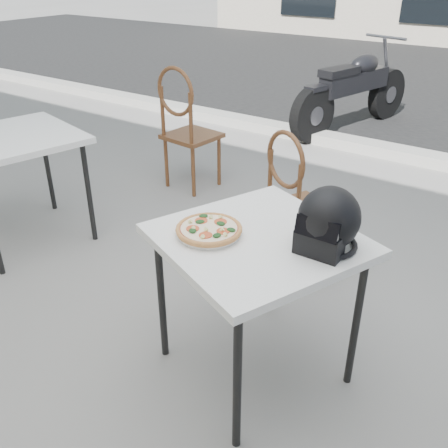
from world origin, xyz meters
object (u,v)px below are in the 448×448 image
Objects in this scene: pizza at (209,229)px; motorcycle at (354,92)px; plate at (209,233)px; cafe_table_side at (12,145)px; cafe_chair_side at (185,123)px; cafe_table_main at (258,250)px; helmet at (328,222)px; cafe_chair_main at (294,194)px.

pizza is 4.48m from motorcycle.
cafe_table_side reaches higher than plate.
motorcycle is (-1.00, 4.36, -0.34)m from plate.
plate is 0.27× the size of cafe_chair_side.
cafe_table_main is 3.58× the size of plate.
pizza is 0.29× the size of cafe_chair_side.
cafe_table_main is 0.36m from helmet.
pizza is 0.54m from helmet.
cafe_chair_side reaches higher than cafe_table_side.
helmet is at bearing -2.55° from cafe_table_side.
cafe_chair_side is at bearing 131.55° from plate.
helmet is at bearing 148.57° from cafe_chair_main.
helmet is (0.49, 0.20, 0.12)m from plate.
cafe_chair_side is (-2.04, 1.54, -0.29)m from helmet.
motorcycle is (-1.00, 4.36, -0.36)m from pizza.
pizza is 0.33× the size of cafe_chair_main.
cafe_table_side is (-1.97, 0.31, -0.06)m from plate.
cafe_table_side is at bearing -89.22° from motorcycle.
pizza is at bearing 68.45° from plate.
cafe_table_main is at bearing -163.63° from helmet.
cafe_chair_main reaches higher than cafe_table_main.
plate is at bearing -149.87° from cafe_table_main.
helmet is 0.29× the size of cafe_chair_main.
cafe_table_main is 3.79× the size of helmet.
helmet is 2.47m from cafe_table_side.
pizza is (0.00, 0.00, 0.02)m from plate.
helmet is (0.49, 0.20, 0.09)m from pizza.
helmet is 0.25× the size of cafe_chair_side.
helmet reaches higher than plate.
pizza is 0.16× the size of motorcycle.
motorcycle reaches higher than cafe_chair_main.
cafe_chair_side is at bearing 136.89° from cafe_table_main.
cafe_chair_main reaches higher than pizza.
plate is at bearing -158.12° from helmet.
cafe_table_side is (-1.97, 0.31, -0.08)m from pizza.
cafe_table_main is 2.39m from cafe_chair_side.
pizza is at bearing -158.14° from helmet.
plate is 0.02m from pizza.
cafe_chair_side reaches higher than cafe_chair_main.
cafe_chair_main is at bearing 107.47° from cafe_table_main.
cafe_table_side is at bearing 47.66° from cafe_chair_main.
motorcycle is (0.97, 4.04, -0.28)m from cafe_table_side.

